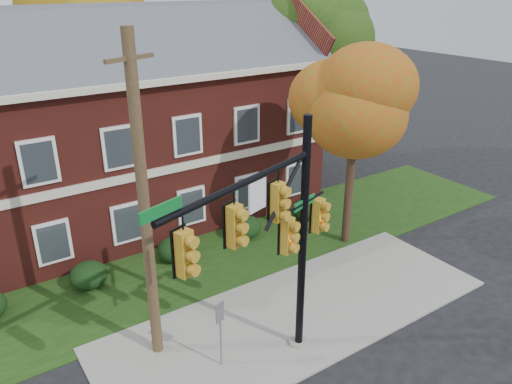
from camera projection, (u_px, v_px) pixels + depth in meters
ground at (318, 330)px, 16.52m from camera, size 120.00×120.00×0.00m
sidewalk at (299, 313)px, 17.27m from camera, size 14.00×5.00×0.08m
grass_strip at (225, 253)px, 21.09m from camera, size 30.00×6.00×0.04m
apartment_building at (118, 116)px, 22.65m from camera, size 18.80×8.80×9.74m
hedge_left at (89, 275)px, 18.60m from camera, size 1.40×1.26×1.05m
hedge_center at (174, 249)px, 20.40m from camera, size 1.40×1.26×1.05m
hedge_right at (246, 227)px, 22.20m from camera, size 1.40×1.26×1.05m
hedge_far_right at (307, 209)px, 24.00m from camera, size 1.40×1.26×1.05m
tree_near_right at (364, 91)px, 19.53m from camera, size 4.50×4.25×8.58m
tree_right_rear at (303, 29)px, 27.89m from camera, size 6.30×5.95×10.62m
tree_far_rear at (85, 15)px, 27.81m from camera, size 6.84×6.46×11.52m
traffic_signal at (276, 231)px, 13.03m from camera, size 6.43×2.23×7.48m
utility_pole at (144, 209)px, 13.65m from camera, size 1.45×0.64×9.69m
sign_post at (220, 324)px, 14.35m from camera, size 0.33×0.15×2.29m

